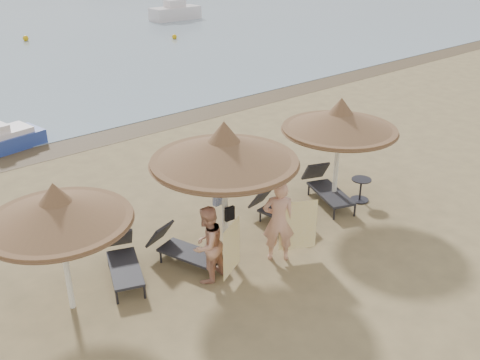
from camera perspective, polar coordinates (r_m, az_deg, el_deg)
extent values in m
plane|color=#917B4E|center=(11.60, 0.94, -9.67)|extent=(160.00, 160.00, 0.00)
cube|color=brown|center=(18.93, -17.95, 3.45)|extent=(200.00, 1.60, 0.01)
cube|color=silver|center=(44.81, -6.92, 17.22)|extent=(4.00, 1.60, 1.00)
cube|color=silver|center=(44.71, -6.97, 18.17)|extent=(1.50, 1.00, 0.60)
cylinder|color=white|center=(10.57, -18.07, -8.60)|extent=(0.11, 0.11, 1.95)
cone|color=brown|center=(9.99, -18.97, -2.97)|extent=(2.69, 2.69, 0.51)
cone|color=brown|center=(9.86, -19.21, -1.40)|extent=(0.65, 0.65, 0.42)
cylinder|color=brown|center=(10.10, -18.78, -4.17)|extent=(2.63, 2.63, 0.09)
cylinder|color=white|center=(11.62, -1.61, -3.01)|extent=(0.13, 0.13, 2.28)
cone|color=brown|center=(11.03, -1.70, 3.32)|extent=(3.16, 3.16, 0.60)
cone|color=brown|center=(10.90, -1.72, 5.07)|extent=(0.76, 0.76, 0.49)
cylinder|color=brown|center=(11.14, -1.68, 1.97)|extent=(3.09, 3.09, 0.11)
cylinder|color=white|center=(14.04, 10.22, 1.40)|extent=(0.12, 0.12, 2.12)
cone|color=brown|center=(13.58, 10.63, 6.35)|extent=(2.93, 2.93, 0.56)
cone|color=brown|center=(13.47, 10.75, 7.69)|extent=(0.71, 0.71, 0.45)
cylinder|color=brown|center=(13.66, 10.55, 5.31)|extent=(2.87, 2.87, 0.10)
cylinder|color=#24232A|center=(10.90, -12.98, -12.19)|extent=(0.05, 0.05, 0.27)
cylinder|color=#24232A|center=(10.93, -10.12, -11.74)|extent=(0.05, 0.05, 0.27)
cylinder|color=#24232A|center=(12.01, -13.82, -8.40)|extent=(0.05, 0.05, 0.27)
cylinder|color=#24232A|center=(12.04, -11.25, -8.01)|extent=(0.05, 0.05, 0.27)
cube|color=black|center=(11.41, -12.18, -9.18)|extent=(1.07, 1.57, 0.06)
cube|color=black|center=(12.00, -12.85, -6.06)|extent=(0.70, 0.59, 0.55)
cylinder|color=#24232A|center=(11.23, -3.10, -10.21)|extent=(0.05, 0.05, 0.27)
cylinder|color=#24232A|center=(11.59, -1.58, -8.92)|extent=(0.05, 0.05, 0.27)
cylinder|color=#24232A|center=(11.92, -8.44, -8.16)|extent=(0.05, 0.05, 0.27)
cylinder|color=#24232A|center=(12.26, -6.85, -7.01)|extent=(0.05, 0.05, 0.27)
cube|color=black|center=(11.67, -5.29, -7.81)|extent=(1.02, 1.54, 0.06)
cube|color=black|center=(12.01, -8.56, -5.70)|extent=(0.69, 0.57, 0.54)
cylinder|color=#24232A|center=(12.70, 6.62, -5.81)|extent=(0.05, 0.05, 0.25)
cylinder|color=#24232A|center=(13.06, 7.93, -4.93)|extent=(0.05, 0.05, 0.25)
cylinder|color=#24232A|center=(13.36, 2.17, -3.96)|extent=(0.05, 0.05, 0.25)
cylinder|color=#24232A|center=(13.71, 3.54, -3.18)|extent=(0.05, 0.05, 0.25)
cube|color=black|center=(13.14, 4.88, -3.79)|extent=(0.76, 1.43, 0.05)
cube|color=black|center=(13.47, 2.21, -1.89)|extent=(0.61, 0.46, 0.52)
cylinder|color=#24232A|center=(13.62, 10.00, -3.65)|extent=(0.05, 0.05, 0.29)
cylinder|color=#24232A|center=(13.89, 12.13, -3.25)|extent=(0.05, 0.05, 0.29)
cylinder|color=#24232A|center=(14.76, 7.34, -1.08)|extent=(0.05, 0.05, 0.29)
cylinder|color=#24232A|center=(15.01, 9.35, -0.75)|extent=(0.05, 0.05, 0.29)
cube|color=black|center=(14.27, 9.62, -1.41)|extent=(1.16, 1.70, 0.06)
cube|color=black|center=(14.89, 8.05, 0.95)|extent=(0.76, 0.64, 0.59)
cylinder|color=#24232A|center=(14.76, 12.62, -2.06)|extent=(0.49, 0.49, 0.03)
cylinder|color=#24232A|center=(14.63, 12.73, -1.03)|extent=(0.05, 0.05, 0.59)
cylinder|color=#24232A|center=(14.50, 12.84, 0.05)|extent=(0.52, 0.52, 0.03)
imported|color=tan|center=(10.86, -3.52, -6.28)|extent=(1.03, 0.83, 1.94)
imported|color=tan|center=(11.47, 4.15, -3.70)|extent=(1.20, 1.15, 2.21)
cube|color=yellow|center=(10.90, -0.90, -7.29)|extent=(0.73, 0.38, 1.13)
cube|color=yellow|center=(11.68, 6.21, -4.85)|extent=(0.76, 0.41, 1.18)
cube|color=silver|center=(11.63, -2.17, -1.63)|extent=(0.34, 0.15, 0.42)
cube|color=black|center=(11.54, -1.11, -3.61)|extent=(0.23, 0.09, 0.32)
cube|color=#2B4298|center=(19.41, -23.23, 3.92)|extent=(2.14, 1.49, 0.49)
cube|color=silver|center=(19.31, -23.38, 4.77)|extent=(1.41, 1.19, 0.22)
sphere|color=#E3A70A|center=(38.40, -21.90, 13.85)|extent=(0.37, 0.37, 0.37)
sphere|color=#E3A70A|center=(36.72, -7.01, 14.93)|extent=(0.32, 0.32, 0.32)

